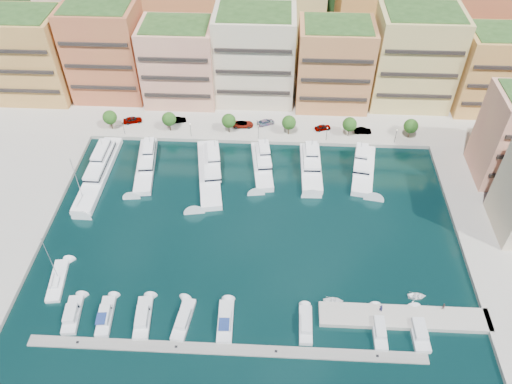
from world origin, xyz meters
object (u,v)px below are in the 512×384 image
tender_2 (417,296)px  person_0 (381,308)px  yacht_2 (210,169)px  cruiser_2 (143,318)px  yacht_1 (146,163)px  yacht_4 (311,165)px  yacht_5 (363,167)px  yacht_0 (99,169)px  car_5 (363,131)px  sailboat_0 (58,281)px  tree_1 (169,119)px  cruiser_3 (184,320)px  cruiser_9 (418,330)px  yacht_3 (262,163)px  tree_2 (229,121)px  cruiser_8 (379,328)px  tree_0 (110,117)px  tree_3 (289,123)px  cruiser_1 (105,317)px  car_1 (178,120)px  lamppost_0 (123,126)px  car_0 (133,120)px  lamppost_1 (190,128)px  cruiser_4 (225,322)px  car_3 (266,122)px  tree_4 (350,124)px  person_1 (443,306)px  tree_5 (411,126)px  tender_0 (333,301)px  lamppost_2 (258,130)px  cruiser_6 (306,325)px  sailboat_2 (83,201)px  cruiser_0 (72,315)px  car_2 (243,124)px

tender_2 → person_0: bearing=114.7°
yacht_2 → cruiser_2: size_ratio=2.70×
yacht_1 → yacht_2: (16.24, -1.84, 0.12)m
yacht_4 → yacht_5: bearing=-0.5°
yacht_0 → car_5: yacht_0 is taller
sailboat_0 → car_5: size_ratio=2.90×
tree_1 → cruiser_3: tree_1 is taller
cruiser_9 → sailboat_0: 70.78m
yacht_3 → cruiser_2: 49.91m
tree_2 → cruiser_8: size_ratio=0.62×
tree_0 → tree_3: same height
cruiser_1 → cruiser_2: 7.15m
yacht_5 → car_1: (-49.27, 16.82, 0.51)m
lamppost_0 → car_0: size_ratio=0.83×
lamppost_1 → cruiser_2: size_ratio=0.45×
cruiser_4 → car_3: 62.39m
tree_4 → car_0: tree_4 is taller
cruiser_8 → person_1: (12.46, 4.60, 1.23)m
tree_5 → tree_0: bearing=180.0°
yacht_4 → car_5: 20.21m
car_0 → person_1: size_ratio=3.23×
tree_5 → tree_3: bearing=180.0°
tree_2 → yacht_5: bearing=-20.3°
tree_1 → car_3: size_ratio=1.13×
car_0 → tender_0: bearing=-152.8°
yacht_1 → lamppost_2: bearing=22.8°
yacht_3 → cruiser_3: (-12.92, -45.46, -0.66)m
cruiser_9 → person_0: 7.61m
tree_0 → tree_1: bearing=0.0°
tree_3 → person_0: size_ratio=2.91×
yacht_5 → car_1: bearing=161.2°
cruiser_9 → car_0: car_0 is taller
tree_5 → tender_2: (-6.70, -50.48, -4.37)m
car_5 → cruiser_6: bearing=161.9°
cruiser_3 → person_0: person_0 is taller
lamppost_2 → sailboat_2: 47.40m
lamppost_2 → cruiser_3: lamppost_2 is taller
tender_0 → cruiser_0: bearing=93.1°
cruiser_0 → car_2: (28.21, 60.89, 1.23)m
tender_0 → car_5: size_ratio=0.85×
tender_0 → cruiser_3: bearing=97.8°
sailboat_0 → cruiser_2: bearing=-22.2°
car_3 → yacht_4: bearing=-168.7°
tree_1 → cruiser_9: (56.15, -58.10, -4.20)m
cruiser_8 → car_2: (-29.34, 60.90, 1.23)m
tree_1 → cruiser_6: bearing=-58.6°
lamppost_0 → car_3: bearing=9.5°
tree_0 → tender_0: (56.92, -52.50, -4.34)m
tree_1 → cruiser_9: bearing=-46.0°
yacht_1 → lamppost_1: bearing=50.2°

